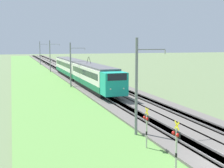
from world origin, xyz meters
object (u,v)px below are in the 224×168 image
(passenger_train, at_px, (80,70))
(catenary_mast_mid, at_px, (71,65))
(catenary_mast_distant, at_px, (40,53))
(crossing_signal_near, at_px, (176,143))
(crossing_signal_aux, at_px, (146,124))
(catenary_mast_near, at_px, (137,86))
(catenary_mast_far, at_px, (50,56))

(passenger_train, bearing_deg, catenary_mast_mid, -26.52)
(catenary_mast_distant, bearing_deg, crossing_signal_near, 179.44)
(crossing_signal_near, distance_m, catenary_mast_distant, 92.09)
(crossing_signal_aux, height_order, catenary_mast_near, catenary_mast_near)
(catenary_mast_mid, bearing_deg, catenary_mast_distant, 0.00)
(passenger_train, relative_size, crossing_signal_aux, 14.14)
(crossing_signal_aux, bearing_deg, passenger_train, -94.91)
(crossing_signal_aux, relative_size, catenary_mast_mid, 0.40)
(passenger_train, height_order, catenary_mast_far, catenary_mast_far)
(crossing_signal_near, xyz_separation_m, catenary_mast_mid, (35.85, -0.91, 1.91))
(crossing_signal_aux, bearing_deg, catenary_mast_near, -100.58)
(catenary_mast_mid, bearing_deg, catenary_mast_far, 0.01)
(crossing_signal_aux, height_order, catenary_mast_distant, catenary_mast_distant)
(crossing_signal_near, relative_size, catenary_mast_distant, 0.40)
(crossing_signal_near, bearing_deg, catenary_mast_near, -96.69)
(catenary_mast_mid, bearing_deg, passenger_train, -26.52)
(crossing_signal_near, bearing_deg, crossing_signal_aux, -94.01)
(crossing_signal_aux, bearing_deg, crossing_signal_near, 85.99)
(crossing_signal_near, distance_m, catenary_mast_far, 64.00)
(catenary_mast_near, bearing_deg, passenger_train, -4.37)
(passenger_train, xyz_separation_m, catenary_mast_near, (-33.18, 2.54, 1.57))
(crossing_signal_aux, height_order, catenary_mast_mid, catenary_mast_mid)
(crossing_signal_near, height_order, catenary_mast_mid, catenary_mast_mid)
(crossing_signal_near, relative_size, catenary_mast_near, 0.41)
(catenary_mast_mid, height_order, catenary_mast_distant, catenary_mast_distant)
(crossing_signal_near, distance_m, crossing_signal_aux, 4.62)
(catenary_mast_near, bearing_deg, crossing_signal_aux, 169.42)
(passenger_train, relative_size, crossing_signal_near, 13.16)
(catenary_mast_far, relative_size, catenary_mast_distant, 1.01)
(passenger_train, bearing_deg, catenary_mast_distant, -177.16)
(catenary_mast_mid, relative_size, catenary_mast_far, 0.93)
(crossing_signal_near, distance_m, catenary_mast_near, 8.06)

